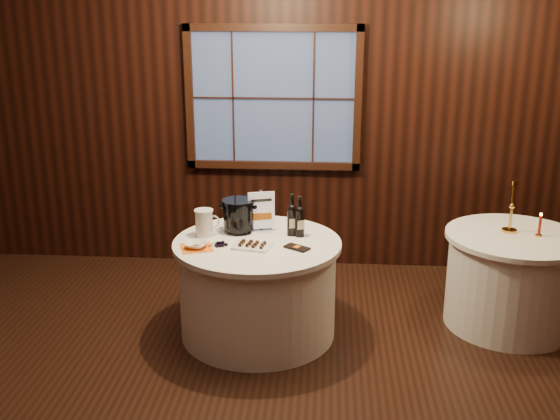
# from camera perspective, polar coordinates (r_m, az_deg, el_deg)

# --- Properties ---
(ground) EXTENTS (6.00, 6.00, 0.00)m
(ground) POSITION_cam_1_polar(r_m,az_deg,el_deg) (4.43, -3.34, -16.69)
(ground) COLOR black
(ground) RESTS_ON ground
(back_wall) EXTENTS (6.00, 0.10, 3.00)m
(back_wall) POSITION_cam_1_polar(r_m,az_deg,el_deg) (6.21, -0.58, 8.78)
(back_wall) COLOR black
(back_wall) RESTS_ON ground
(main_table) EXTENTS (1.28, 1.28, 0.77)m
(main_table) POSITION_cam_1_polar(r_m,az_deg,el_deg) (5.11, -1.95, -6.77)
(main_table) COLOR white
(main_table) RESTS_ON ground
(side_table) EXTENTS (1.08, 1.08, 0.77)m
(side_table) POSITION_cam_1_polar(r_m,az_deg,el_deg) (5.56, 19.47, -5.74)
(side_table) COLOR white
(side_table) RESTS_ON ground
(sign_stand) EXTENTS (0.20, 0.15, 0.34)m
(sign_stand) POSITION_cam_1_polar(r_m,az_deg,el_deg) (5.14, -1.66, -0.67)
(sign_stand) COLOR silver
(sign_stand) RESTS_ON main_table
(port_bottle_left) EXTENTS (0.08, 0.09, 0.33)m
(port_bottle_left) POSITION_cam_1_polar(r_m,az_deg,el_deg) (5.05, 1.06, -0.65)
(port_bottle_left) COLOR black
(port_bottle_left) RESTS_ON main_table
(port_bottle_right) EXTENTS (0.08, 0.09, 0.32)m
(port_bottle_right) POSITION_cam_1_polar(r_m,az_deg,el_deg) (5.03, 1.71, -0.79)
(port_bottle_right) COLOR black
(port_bottle_right) RESTS_ON main_table
(ice_bucket) EXTENTS (0.26, 0.26, 0.26)m
(ice_bucket) POSITION_cam_1_polar(r_m,az_deg,el_deg) (5.13, -3.62, -0.44)
(ice_bucket) COLOR black
(ice_bucket) RESTS_ON main_table
(chocolate_plate) EXTENTS (0.31, 0.24, 0.04)m
(chocolate_plate) POSITION_cam_1_polar(r_m,az_deg,el_deg) (4.84, -2.42, -3.11)
(chocolate_plate) COLOR white
(chocolate_plate) RESTS_ON main_table
(chocolate_box) EXTENTS (0.21, 0.18, 0.02)m
(chocolate_box) POSITION_cam_1_polar(r_m,az_deg,el_deg) (4.81, 1.48, -3.30)
(chocolate_box) COLOR black
(chocolate_box) RESTS_ON main_table
(grape_bunch) EXTENTS (0.16, 0.08, 0.04)m
(grape_bunch) POSITION_cam_1_polar(r_m,az_deg,el_deg) (4.87, -5.19, -3.01)
(grape_bunch) COLOR black
(grape_bunch) RESTS_ON main_table
(glass_pitcher) EXTENTS (0.19, 0.15, 0.21)m
(glass_pitcher) POSITION_cam_1_polar(r_m,az_deg,el_deg) (5.08, -6.61, -1.10)
(glass_pitcher) COLOR white
(glass_pitcher) RESTS_ON main_table
(orange_napkin) EXTENTS (0.29, 0.29, 0.00)m
(orange_napkin) POSITION_cam_1_polar(r_m,az_deg,el_deg) (4.87, -7.28, -3.27)
(orange_napkin) COLOR orange
(orange_napkin) RESTS_ON main_table
(cracker_bowl) EXTENTS (0.18, 0.18, 0.04)m
(cracker_bowl) POSITION_cam_1_polar(r_m,az_deg,el_deg) (4.86, -7.29, -3.03)
(cracker_bowl) COLOR white
(cracker_bowl) RESTS_ON orange_napkin
(brass_candlestick) EXTENTS (0.12, 0.12, 0.42)m
(brass_candlestick) POSITION_cam_1_polar(r_m,az_deg,el_deg) (5.43, 19.49, -0.30)
(brass_candlestick) COLOR gold
(brass_candlestick) RESTS_ON side_table
(red_candle) EXTENTS (0.05, 0.05, 0.19)m
(red_candle) POSITION_cam_1_polar(r_m,az_deg,el_deg) (5.43, 21.67, -1.39)
(red_candle) COLOR gold
(red_candle) RESTS_ON side_table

